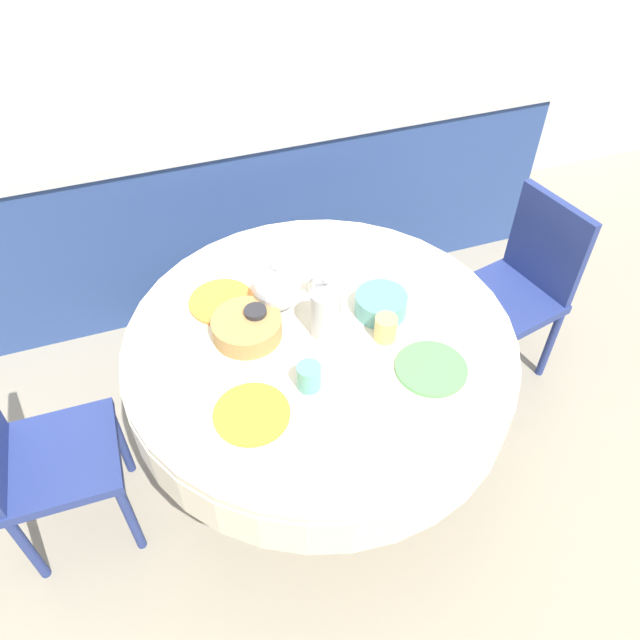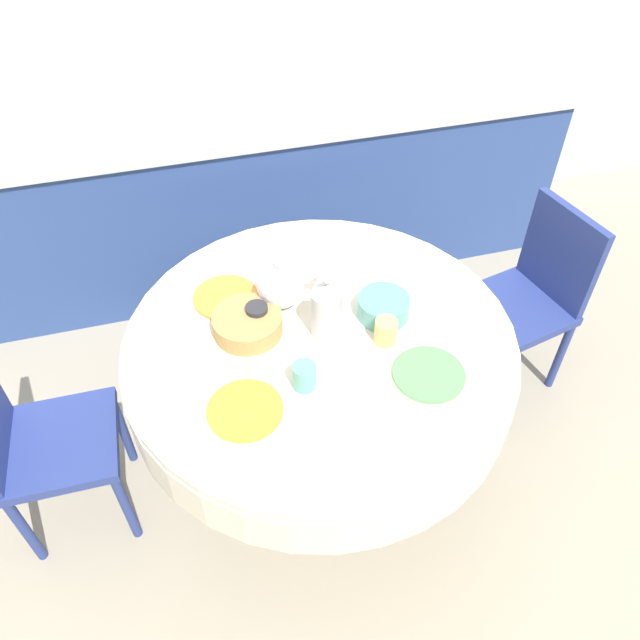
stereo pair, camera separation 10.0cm
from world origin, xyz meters
name	(u,v)px [view 2 (the right image)]	position (x,y,z in m)	size (l,w,h in m)	color
ground_plane	(320,452)	(0.00, 0.00, 0.00)	(12.00, 12.00, 0.00)	#9E937F
wall_back	(225,2)	(0.00, 1.68, 1.30)	(7.00, 0.05, 2.60)	silver
kitchen_counter	(252,193)	(0.00, 1.34, 0.46)	(3.24, 0.64, 0.91)	#2D4784
dining_table	(320,359)	(0.00, 0.00, 0.61)	(1.39, 1.39, 0.73)	olive
chair_left	(531,292)	(1.01, 0.22, 0.49)	(0.48, 0.48, 0.88)	navy
chair_right	(32,438)	(-1.03, 0.01, 0.49)	(0.40, 0.40, 0.88)	navy
plate_near_left	(245,410)	(-0.31, -0.25, 0.74)	(0.24, 0.24, 0.01)	yellow
cup_near_left	(304,376)	(-0.11, -0.20, 0.78)	(0.08, 0.08, 0.09)	#5BA39E
plate_near_right	(429,374)	(0.30, -0.27, 0.74)	(0.24, 0.24, 0.01)	#5BA85B
cup_near_right	(386,331)	(0.21, -0.08, 0.78)	(0.08, 0.08, 0.09)	#DBB766
plate_far_left	(226,297)	(-0.29, 0.28, 0.74)	(0.24, 0.24, 0.01)	orange
cup_far_left	(257,316)	(-0.20, 0.11, 0.78)	(0.08, 0.08, 0.09)	#28282D
plate_far_right	(361,267)	(0.25, 0.31, 0.74)	(0.24, 0.24, 0.01)	white
cup_far_right	(323,283)	(0.07, 0.21, 0.78)	(0.08, 0.08, 0.09)	white
coffee_carafe	(326,309)	(0.03, 0.01, 0.84)	(0.11, 0.11, 0.26)	#B2B2B7
teapot	(281,285)	(-0.09, 0.19, 0.82)	(0.23, 0.17, 0.22)	white
bread_basket	(248,324)	(-0.24, 0.09, 0.77)	(0.24, 0.24, 0.07)	#AD844C
fruit_bowl	(383,307)	(0.25, 0.04, 0.77)	(0.19, 0.19, 0.08)	#569993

